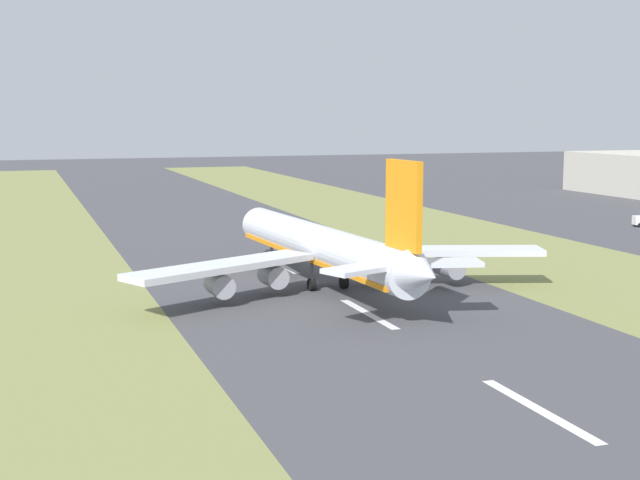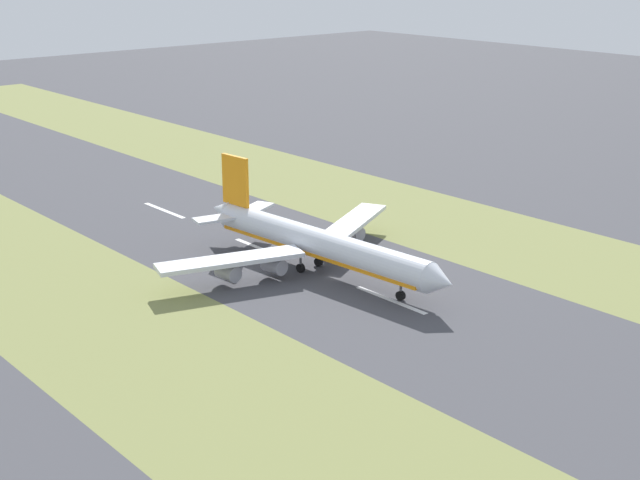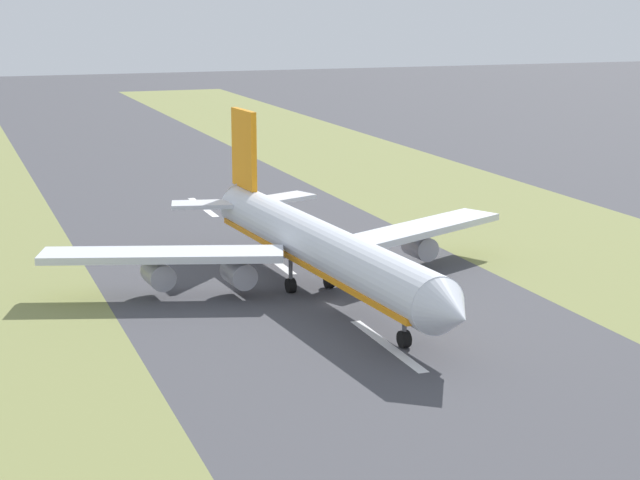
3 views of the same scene
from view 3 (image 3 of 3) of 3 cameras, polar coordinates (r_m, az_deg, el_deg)
name	(u,v)px [view 3 (image 3 of 3)]	position (r m, az deg, el deg)	size (l,w,h in m)	color
ground_plane	(333,304)	(126.51, 0.68, -3.45)	(800.00, 800.00, 0.00)	#424247
centreline_dash_near	(203,207)	(185.95, -6.27, 1.76)	(1.20, 18.00, 0.01)	silver
centreline_dash_mid	(272,259)	(148.27, -2.57, -1.02)	(1.20, 18.00, 0.01)	silver
centreline_dash_far	(387,345)	(112.19, 3.60, -5.61)	(1.20, 18.00, 0.01)	silver
airplane_main_jet	(314,245)	(130.06, -0.34, -0.25)	(63.96, 67.22, 20.20)	silver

